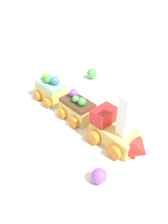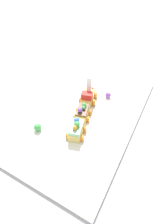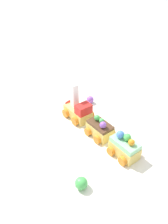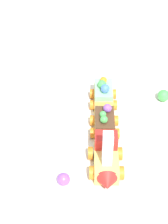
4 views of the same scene
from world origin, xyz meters
name	(u,v)px [view 2 (image 2 of 4)]	position (x,y,z in m)	size (l,w,h in m)	color
ground_plane	(87,115)	(0.00, 0.00, 0.00)	(10.00, 10.00, 0.00)	#B2B2B7
display_board	(87,114)	(0.00, 0.00, 0.01)	(0.73, 0.41, 0.01)	white
cake_train_locomotive	(89,95)	(0.09, 0.04, 0.04)	(0.13, 0.09, 0.12)	#EACC66
cake_car_chocolate	(82,113)	(-0.03, 0.01, 0.04)	(0.09, 0.08, 0.06)	#EACC66
cake_car_mint	(76,130)	(-0.12, -0.02, 0.04)	(0.09, 0.08, 0.07)	#EACC66
gumball_green	(38,127)	(-0.18, 0.13, 0.03)	(0.03, 0.03, 0.03)	#4CBC56
gumball_purple	(108,95)	(0.15, -0.03, 0.03)	(0.03, 0.03, 0.03)	#9956C6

